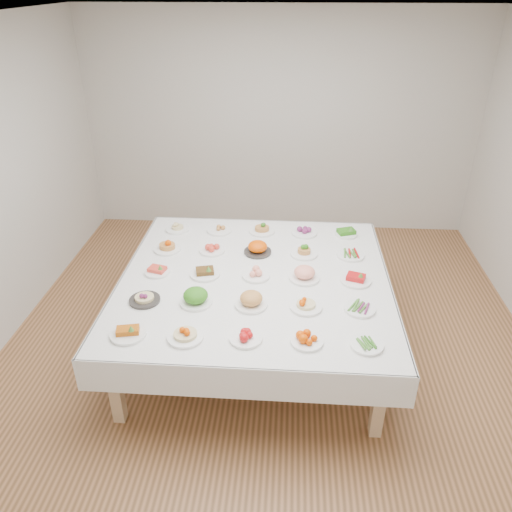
# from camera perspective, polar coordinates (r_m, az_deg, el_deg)

# --- Properties ---
(room_envelope) EXTENTS (5.02, 5.02, 2.81)m
(room_envelope) POSITION_cam_1_polar(r_m,az_deg,el_deg) (4.06, 1.82, 11.68)
(room_envelope) COLOR #A66E45
(room_envelope) RESTS_ON ground
(display_table) EXTENTS (2.37, 2.37, 0.75)m
(display_table) POSITION_cam_1_polar(r_m,az_deg,el_deg) (4.43, -0.14, -3.12)
(display_table) COLOR white
(display_table) RESTS_ON ground
(dish_0) EXTENTS (0.26, 0.26, 0.12)m
(dish_0) POSITION_cam_1_polar(r_m,az_deg,el_deg) (3.81, -14.46, -8.16)
(dish_0) COLOR white
(dish_0) RESTS_ON display_table
(dish_1) EXTENTS (0.27, 0.27, 0.14)m
(dish_1) POSITION_cam_1_polar(r_m,az_deg,el_deg) (3.69, -8.12, -8.45)
(dish_1) COLOR white
(dish_1) RESTS_ON display_table
(dish_2) EXTENTS (0.24, 0.24, 0.09)m
(dish_2) POSITION_cam_1_polar(r_m,az_deg,el_deg) (3.66, -1.17, -9.05)
(dish_2) COLOR white
(dish_2) RESTS_ON display_table
(dish_3) EXTENTS (0.23, 0.23, 0.10)m
(dish_3) POSITION_cam_1_polar(r_m,az_deg,el_deg) (3.65, 5.86, -9.29)
(dish_3) COLOR white
(dish_3) RESTS_ON display_table
(dish_4) EXTENTS (0.24, 0.24, 0.05)m
(dish_4) POSITION_cam_1_polar(r_m,az_deg,el_deg) (3.70, 12.54, -9.81)
(dish_4) COLOR white
(dish_4) RESTS_ON display_table
(dish_5) EXTENTS (0.25, 0.25, 0.12)m
(dish_5) POSITION_cam_1_polar(r_m,az_deg,el_deg) (4.15, -12.66, -4.45)
(dish_5) COLOR #2F2C2A
(dish_5) RESTS_ON display_table
(dish_6) EXTENTS (0.28, 0.28, 0.16)m
(dish_6) POSITION_cam_1_polar(r_m,az_deg,el_deg) (4.04, -6.92, -4.49)
(dish_6) COLOR white
(dish_6) RESTS_ON display_table
(dish_7) EXTENTS (0.26, 0.26, 0.16)m
(dish_7) POSITION_cam_1_polar(r_m,az_deg,el_deg) (3.99, -0.55, -4.81)
(dish_7) COLOR white
(dish_7) RESTS_ON display_table
(dish_8) EXTENTS (0.26, 0.26, 0.13)m
(dish_8) POSITION_cam_1_polar(r_m,az_deg,el_deg) (3.99, 5.75, -5.21)
(dish_8) COLOR white
(dish_8) RESTS_ON display_table
(dish_9) EXTENTS (0.25, 0.24, 0.06)m
(dish_9) POSITION_cam_1_polar(r_m,az_deg,el_deg) (4.05, 11.78, -5.80)
(dish_9) COLOR white
(dish_9) RESTS_ON display_table
(dish_10) EXTENTS (0.23, 0.23, 0.10)m
(dish_10) POSITION_cam_1_polar(r_m,az_deg,el_deg) (4.52, -11.23, -1.45)
(dish_10) COLOR white
(dish_10) RESTS_ON display_table
(dish_11) EXTENTS (0.26, 0.26, 0.12)m
(dish_11) POSITION_cam_1_polar(r_m,az_deg,el_deg) (4.42, -5.88, -1.58)
(dish_11) COLOR white
(dish_11) RESTS_ON display_table
(dish_12) EXTENTS (0.24, 0.24, 0.10)m
(dish_12) POSITION_cam_1_polar(r_m,az_deg,el_deg) (4.37, -0.01, -1.95)
(dish_12) COLOR white
(dish_12) RESTS_ON display_table
(dish_13) EXTENTS (0.32, 0.32, 0.17)m
(dish_13) POSITION_cam_1_polar(r_m,az_deg,el_deg) (4.34, 5.58, -1.68)
(dish_13) COLOR white
(dish_13) RESTS_ON display_table
(dish_14) EXTENTS (0.26, 0.26, 0.11)m
(dish_14) POSITION_cam_1_polar(r_m,az_deg,el_deg) (4.39, 11.35, -2.35)
(dish_14) COLOR white
(dish_14) RESTS_ON display_table
(dish_15) EXTENTS (0.26, 0.26, 0.15)m
(dish_15) POSITION_cam_1_polar(r_m,az_deg,el_deg) (4.86, -10.14, 1.39)
(dish_15) COLOR white
(dish_15) RESTS_ON display_table
(dish_16) EXTENTS (0.24, 0.24, 0.09)m
(dish_16) POSITION_cam_1_polar(r_m,az_deg,el_deg) (4.80, -5.06, 0.88)
(dish_16) COLOR white
(dish_16) RESTS_ON display_table
(dish_17) EXTENTS (0.27, 0.27, 0.16)m
(dish_17) POSITION_cam_1_polar(r_m,az_deg,el_deg) (4.73, 0.19, 1.17)
(dish_17) COLOR #2F2C2A
(dish_17) RESTS_ON display_table
(dish_18) EXTENTS (0.25, 0.25, 0.13)m
(dish_18) POSITION_cam_1_polar(r_m,az_deg,el_deg) (4.73, 5.53, 0.73)
(dish_18) COLOR white
(dish_18) RESTS_ON display_table
(dish_19) EXTENTS (0.26, 0.26, 0.06)m
(dish_19) POSITION_cam_1_polar(r_m,az_deg,el_deg) (4.79, 10.77, 0.23)
(dish_19) COLOR white
(dish_19) RESTS_ON display_table
(dish_20) EXTENTS (0.24, 0.24, 0.11)m
(dish_20) POSITION_cam_1_polar(r_m,az_deg,el_deg) (5.25, -8.97, 3.39)
(dish_20) COLOR white
(dish_20) RESTS_ON display_table
(dish_21) EXTENTS (0.25, 0.25, 0.09)m
(dish_21) POSITION_cam_1_polar(r_m,az_deg,el_deg) (5.18, -4.22, 3.19)
(dish_21) COLOR white
(dish_21) RESTS_ON display_table
(dish_22) EXTENTS (0.26, 0.26, 0.13)m
(dish_22) POSITION_cam_1_polar(r_m,az_deg,el_deg) (5.14, 0.69, 3.30)
(dish_22) COLOR white
(dish_22) RESTS_ON display_table
(dish_23) EXTENTS (0.26, 0.26, 0.10)m
(dish_23) POSITION_cam_1_polar(r_m,az_deg,el_deg) (5.13, 5.55, 2.95)
(dish_23) COLOR white
(dish_23) RESTS_ON display_table
(dish_24) EXTENTS (0.23, 0.23, 0.11)m
(dish_24) POSITION_cam_1_polar(r_m,az_deg,el_deg) (5.16, 10.28, 2.83)
(dish_24) COLOR white
(dish_24) RESTS_ON display_table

